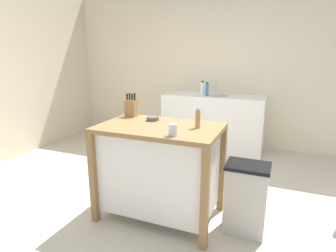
# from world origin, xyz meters

# --- Properties ---
(ground_plane) EXTENTS (6.30, 6.30, 0.00)m
(ground_plane) POSITION_xyz_m (0.00, 0.00, 0.00)
(ground_plane) COLOR #BCB29E
(ground_plane) RESTS_ON ground
(wall_back) EXTENTS (5.30, 0.10, 2.60)m
(wall_back) POSITION_xyz_m (0.00, 2.41, 1.30)
(wall_back) COLOR beige
(wall_back) RESTS_ON ground
(wall_left) EXTENTS (0.10, 3.01, 2.60)m
(wall_left) POSITION_xyz_m (-2.65, 0.91, 1.30)
(wall_left) COLOR beige
(wall_left) RESTS_ON ground
(kitchen_island) EXTENTS (1.10, 0.70, 0.90)m
(kitchen_island) POSITION_xyz_m (0.09, -0.13, 0.50)
(kitchen_island) COLOR olive
(kitchen_island) RESTS_ON ground
(knife_block) EXTENTS (0.11, 0.09, 0.25)m
(knife_block) POSITION_xyz_m (-0.34, 0.12, 0.99)
(knife_block) COLOR #9E7042
(knife_block) RESTS_ON kitchen_island
(bowl_stoneware_deep) EXTENTS (0.12, 0.12, 0.04)m
(bowl_stoneware_deep) POSITION_xyz_m (-0.06, 0.03, 0.92)
(bowl_stoneware_deep) COLOR #564C47
(bowl_stoneware_deep) RESTS_ON kitchen_island
(drinking_cup) EXTENTS (0.07, 0.07, 0.10)m
(drinking_cup) POSITION_xyz_m (0.31, -0.38, 0.95)
(drinking_cup) COLOR silver
(drinking_cup) RESTS_ON kitchen_island
(pepper_grinder) EXTENTS (0.04, 0.04, 0.18)m
(pepper_grinder) POSITION_xyz_m (0.42, -0.07, 0.98)
(pepper_grinder) COLOR #AD7F4C
(pepper_grinder) RESTS_ON kitchen_island
(trash_bin) EXTENTS (0.36, 0.28, 0.63)m
(trash_bin) POSITION_xyz_m (0.88, -0.09, 0.32)
(trash_bin) COLOR #B7B2A8
(trash_bin) RESTS_ON ground
(sink_counter) EXTENTS (1.60, 0.60, 0.88)m
(sink_counter) POSITION_xyz_m (0.07, 2.06, 0.44)
(sink_counter) COLOR white
(sink_counter) RESTS_ON ground
(sink_faucet) EXTENTS (0.02, 0.02, 0.22)m
(sink_faucet) POSITION_xyz_m (0.07, 2.20, 0.99)
(sink_faucet) COLOR #B7BCC1
(sink_faucet) RESTS_ON sink_counter
(bottle_dish_soap) EXTENTS (0.07, 0.07, 0.23)m
(bottle_dish_soap) POSITION_xyz_m (-0.12, 2.01, 0.99)
(bottle_dish_soap) COLOR white
(bottle_dish_soap) RESTS_ON sink_counter
(bottle_spray_cleaner) EXTENTS (0.05, 0.05, 0.22)m
(bottle_spray_cleaner) POSITION_xyz_m (-0.02, 1.96, 0.98)
(bottle_spray_cleaner) COLOR blue
(bottle_spray_cleaner) RESTS_ON sink_counter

